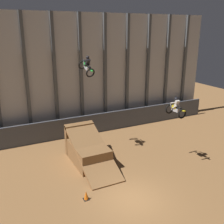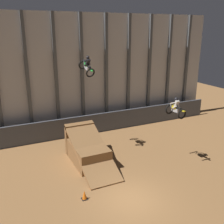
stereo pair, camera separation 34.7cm
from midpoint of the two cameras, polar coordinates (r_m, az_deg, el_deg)
ground_plane at (r=16.80m, az=4.02°, el=-18.53°), size 60.00×60.00×0.00m
arena_back_wall at (r=25.27m, az=-9.96°, el=7.76°), size 32.00×0.40×11.41m
lower_barrier at (r=25.38m, az=-8.61°, el=-3.23°), size 31.36×0.20×1.93m
dirt_ramp at (r=20.73m, az=-5.92°, el=-8.24°), size 2.41×5.96×2.68m
rider_bike_left_air at (r=20.60m, az=-6.00°, el=9.89°), size 0.88×1.89×1.65m
rider_bike_right_air at (r=19.73m, az=13.24°, el=0.77°), size 0.76×1.74×1.45m
traffic_cone_near_ramp at (r=16.73m, az=-6.27°, el=-17.60°), size 0.36×0.36×0.58m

